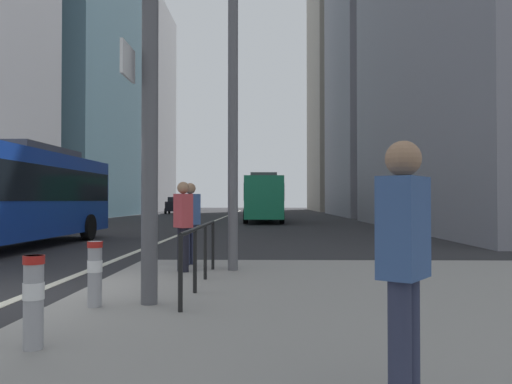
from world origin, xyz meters
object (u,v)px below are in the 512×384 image
pedestrian_walking (404,259)px  city_bus_red_receding (263,196)px  street_lamp_post (233,13)px  pedestrian_far (183,221)px  pedestrian_waiting (190,219)px  car_receding_far (257,205)px  car_oncoming_mid (175,205)px  car_receding_near (269,205)px  bollard_left (34,297)px  bollard_right (95,270)px  traffic_signal_gantry (4,10)px  city_bus_blue_oncoming (5,191)px

pedestrian_walking → city_bus_red_receding: bearing=91.8°
street_lamp_post → pedestrian_far: street_lamp_post is taller
city_bus_red_receding → street_lamp_post: 27.08m
street_lamp_post → pedestrian_waiting: street_lamp_post is taller
pedestrian_waiting → car_receding_far: bearing=89.3°
car_oncoming_mid → car_receding_near: 11.98m
car_oncoming_mid → bollard_left: bearing=-81.1°
city_bus_red_receding → car_receding_far: city_bus_red_receding is taller
bollard_left → car_receding_far: bearing=88.9°
bollard_right → pedestrian_far: size_ratio=0.49×
traffic_signal_gantry → street_lamp_post: street_lamp_post is taller
pedestrian_waiting → car_receding_near: bearing=87.8°
car_oncoming_mid → bollard_right: bearing=-80.9°
street_lamp_post → bollard_left: street_lamp_post is taller
city_bus_blue_oncoming → traffic_signal_gantry: 10.07m
city_bus_red_receding → car_oncoming_mid: (-10.43, 21.71, -0.85)m
city_bus_blue_oncoming → city_bus_red_receding: 22.85m
car_oncoming_mid → pedestrian_far: 49.61m
traffic_signal_gantry → pedestrian_waiting: traffic_signal_gantry is taller
city_bus_blue_oncoming → car_receding_far: 47.07m
city_bus_blue_oncoming → street_lamp_post: size_ratio=1.50×
city_bus_blue_oncoming → bollard_left: (5.91, -10.73, -1.20)m
car_oncoming_mid → car_receding_far: size_ratio=1.03×
car_receding_near → car_oncoming_mid: bearing=-156.7°
bollard_left → car_oncoming_mid: bearing=98.9°
pedestrian_waiting → pedestrian_far: size_ratio=1.01×
street_lamp_post → pedestrian_far: size_ratio=4.58×
city_bus_blue_oncoming → bollard_left: 12.31m
car_receding_far → bollard_left: size_ratio=4.88×
pedestrian_waiting → pedestrian_far: (0.02, -1.06, -0.01)m
car_receding_near → traffic_signal_gantry: (-3.95, -56.60, 3.11)m
pedestrian_waiting → bollard_right: bearing=-97.9°
bollard_right → pedestrian_far: (0.62, 3.24, 0.50)m
city_bus_blue_oncoming → car_receding_far: city_bus_blue_oncoming is taller
bollard_left → bollard_right: (-0.06, 1.86, -0.01)m
car_receding_near → car_receding_far: 1.98m
street_lamp_post → city_bus_blue_oncoming: bearing=143.9°
city_bus_blue_oncoming → street_lamp_post: bearing=-36.1°
city_bus_red_receding → car_receding_far: size_ratio=2.79×
car_receding_near → pedestrian_walking: size_ratio=2.61×
car_receding_near → car_receding_far: bearing=-136.3°
street_lamp_post → bollard_left: size_ratio=9.21×
car_oncoming_mid → bollard_left: size_ratio=5.05×
car_receding_far → pedestrian_walking: 58.60m
car_receding_far → pedestrian_walking: bearing=-88.1°
traffic_signal_gantry → pedestrian_far: traffic_signal_gantry is taller
city_bus_blue_oncoming → pedestrian_waiting: size_ratio=6.81×
pedestrian_waiting → traffic_signal_gantry: bearing=-114.9°
city_bus_blue_oncoming → car_oncoming_mid: 43.24m
car_oncoming_mid → bollard_right: car_oncoming_mid is taller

